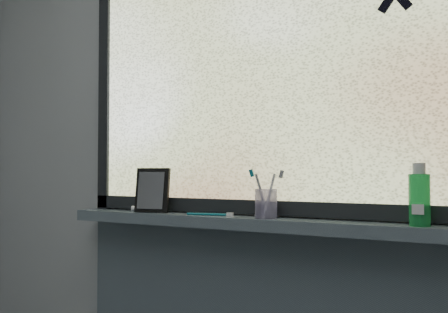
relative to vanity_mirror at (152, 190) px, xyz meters
name	(u,v)px	position (x,y,z in m)	size (l,w,h in m)	color
wall_back	(278,150)	(0.48, 0.09, 0.15)	(3.00, 0.01, 2.50)	#9EA3A8
windowsill	(269,224)	(0.48, 0.01, -0.10)	(1.62, 0.14, 0.04)	#4A5863
window_pane	(275,68)	(0.48, 0.06, 0.43)	(1.50, 0.01, 1.00)	silver
frame_bottom	(275,208)	(0.48, 0.06, -0.05)	(1.60, 0.03, 0.05)	black
frame_left	(105,87)	(-0.30, 0.06, 0.43)	(0.05, 0.03, 1.10)	black
vanity_mirror	(152,190)	(0.00, 0.00, 0.00)	(0.13, 0.07, 0.17)	black
toothpaste_tube	(147,208)	(-0.03, 0.01, -0.07)	(0.18, 0.04, 0.03)	white
toothbrush_cup	(266,204)	(0.47, -0.01, -0.04)	(0.07, 0.07, 0.10)	#AEA2D7
toothbrush_lying	(207,214)	(0.25, -0.01, -0.08)	(0.19, 0.02, 0.01)	#0D6B7D
mouthwash_bottle	(419,194)	(0.95, -0.01, 0.01)	(0.06, 0.06, 0.15)	green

